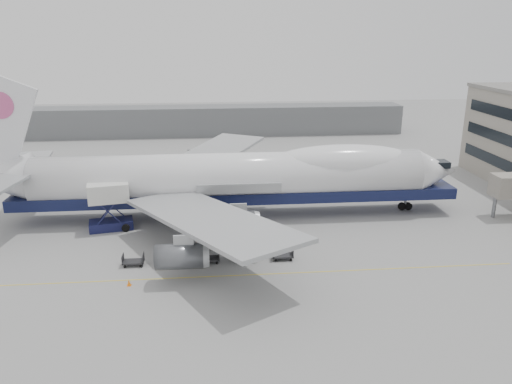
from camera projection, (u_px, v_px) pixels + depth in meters
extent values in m
plane|color=gray|center=(236.00, 251.00, 58.05)|extent=(260.00, 260.00, 0.00)
cube|color=gold|center=(239.00, 275.00, 52.36)|extent=(60.00, 0.15, 0.01)
cylinder|color=slate|center=(494.00, 207.00, 68.37)|extent=(0.50, 0.50, 3.00)
cube|color=slate|center=(179.00, 121.00, 122.44)|extent=(110.00, 8.00, 7.00)
cylinder|color=white|center=(230.00, 176.00, 67.68)|extent=(52.00, 6.40, 6.40)
cube|color=#0F153A|center=(238.00, 194.00, 68.55)|extent=(60.00, 5.76, 1.50)
cone|color=white|center=(436.00, 171.00, 70.25)|extent=(6.00, 6.40, 6.40)
ellipsoid|color=white|center=(343.00, 161.00, 68.52)|extent=(20.67, 5.78, 4.56)
cylinder|color=#CB4F89|center=(0.00, 105.00, 62.09)|extent=(3.40, 0.30, 3.40)
cube|color=#9EA0A3|center=(208.00, 218.00, 54.06)|extent=(20.35, 26.74, 2.26)
cube|color=#9EA0A3|center=(208.00, 156.00, 81.13)|extent=(20.35, 26.74, 2.26)
cylinder|color=#595B60|center=(191.00, 162.00, 86.01)|extent=(4.80, 2.60, 2.60)
cylinder|color=#595B60|center=(228.00, 176.00, 78.02)|extent=(4.80, 2.60, 2.60)
cylinder|color=#595B60|center=(234.00, 222.00, 59.06)|extent=(4.80, 2.60, 2.60)
cylinder|color=#595B60|center=(179.00, 257.00, 50.00)|extent=(4.80, 2.60, 2.60)
cylinder|color=slate|center=(405.00, 202.00, 71.26)|extent=(0.36, 0.36, 2.50)
cylinder|color=black|center=(405.00, 206.00, 71.47)|extent=(1.10, 0.45, 1.10)
cylinder|color=slate|center=(209.00, 215.00, 65.93)|extent=(0.36, 0.36, 2.50)
cylinder|color=black|center=(209.00, 220.00, 66.15)|extent=(1.10, 0.45, 1.10)
cylinder|color=slate|center=(209.00, 201.00, 71.62)|extent=(0.36, 0.36, 2.50)
cylinder|color=black|center=(209.00, 205.00, 71.83)|extent=(1.10, 0.45, 1.10)
cube|color=#161943|center=(111.00, 225.00, 64.54)|extent=(5.86, 3.59, 1.20)
cube|color=silver|center=(108.00, 192.00, 63.19)|extent=(5.47, 3.72, 2.40)
cube|color=#161943|center=(108.00, 212.00, 62.73)|extent=(3.85, 0.84, 4.30)
cube|color=#161943|center=(112.00, 205.00, 65.00)|extent=(3.85, 0.84, 4.30)
cube|color=slate|center=(111.00, 188.00, 64.85)|extent=(2.82, 1.77, 0.15)
cylinder|color=black|center=(94.00, 229.00, 63.36)|extent=(0.98, 0.38, 0.98)
cylinder|color=black|center=(98.00, 223.00, 65.43)|extent=(0.98, 0.38, 0.98)
cylinder|color=black|center=(126.00, 228.00, 63.71)|extent=(0.98, 0.38, 0.98)
cylinder|color=black|center=(128.00, 222.00, 65.78)|extent=(0.98, 0.38, 0.98)
cone|color=orange|center=(129.00, 283.00, 50.18)|extent=(0.41, 0.41, 0.63)
cube|color=orange|center=(129.00, 285.00, 50.27)|extent=(0.43, 0.43, 0.03)
cube|color=#2D2D30|center=(133.00, 262.00, 54.48)|extent=(2.30, 1.35, 0.18)
cube|color=#2D2D30|center=(123.00, 259.00, 54.26)|extent=(0.08, 1.35, 0.90)
cube|color=#2D2D30|center=(143.00, 258.00, 54.46)|extent=(0.08, 1.35, 0.90)
cylinder|color=black|center=(125.00, 267.00, 53.98)|extent=(0.30, 0.12, 0.30)
cylinder|color=black|center=(126.00, 262.00, 55.02)|extent=(0.30, 0.12, 0.30)
cylinder|color=black|center=(141.00, 266.00, 54.13)|extent=(0.30, 0.12, 0.30)
cylinder|color=black|center=(142.00, 262.00, 55.17)|extent=(0.30, 0.12, 0.30)
cube|color=#2D2D30|center=(171.00, 260.00, 54.85)|extent=(2.30, 1.35, 0.18)
cube|color=#2D2D30|center=(161.00, 257.00, 54.63)|extent=(0.08, 1.35, 0.90)
cube|color=#2D2D30|center=(181.00, 256.00, 54.82)|extent=(0.08, 1.35, 0.90)
cylinder|color=black|center=(163.00, 265.00, 54.34)|extent=(0.30, 0.12, 0.30)
cylinder|color=black|center=(164.00, 261.00, 55.39)|extent=(0.30, 0.12, 0.30)
cylinder|color=black|center=(179.00, 264.00, 54.49)|extent=(0.30, 0.12, 0.30)
cylinder|color=black|center=(180.00, 260.00, 55.54)|extent=(0.30, 0.12, 0.30)
cube|color=#2D2D30|center=(209.00, 259.00, 55.21)|extent=(2.30, 1.35, 0.18)
cube|color=#2D2D30|center=(199.00, 256.00, 54.99)|extent=(0.08, 1.35, 0.90)
cube|color=#2D2D30|center=(219.00, 255.00, 55.19)|extent=(0.08, 1.35, 0.90)
cylinder|color=black|center=(201.00, 263.00, 54.71)|extent=(0.30, 0.12, 0.30)
cylinder|color=black|center=(201.00, 259.00, 55.75)|extent=(0.30, 0.12, 0.30)
cylinder|color=black|center=(217.00, 263.00, 54.86)|extent=(0.30, 0.12, 0.30)
cylinder|color=black|center=(217.00, 259.00, 55.90)|extent=(0.30, 0.12, 0.30)
cube|color=#2D2D30|center=(246.00, 257.00, 55.58)|extent=(2.30, 1.35, 0.18)
cube|color=#2D2D30|center=(236.00, 254.00, 55.36)|extent=(0.08, 1.35, 0.90)
cube|color=#2D2D30|center=(256.00, 253.00, 55.55)|extent=(0.08, 1.35, 0.90)
cylinder|color=black|center=(239.00, 262.00, 55.08)|extent=(0.30, 0.12, 0.30)
cylinder|color=black|center=(238.00, 258.00, 56.12)|extent=(0.30, 0.12, 0.30)
cylinder|color=black|center=(254.00, 261.00, 55.23)|extent=(0.30, 0.12, 0.30)
cylinder|color=black|center=(253.00, 257.00, 56.27)|extent=(0.30, 0.12, 0.30)
cube|color=#2D2D30|center=(283.00, 256.00, 55.95)|extent=(2.30, 1.35, 0.18)
cube|color=#2D2D30|center=(273.00, 253.00, 55.73)|extent=(0.08, 1.35, 0.90)
cube|color=#2D2D30|center=(292.00, 252.00, 55.92)|extent=(0.08, 1.35, 0.90)
cylinder|color=black|center=(276.00, 260.00, 55.44)|extent=(0.30, 0.12, 0.30)
cylinder|color=black|center=(275.00, 256.00, 56.48)|extent=(0.30, 0.12, 0.30)
cylinder|color=black|center=(291.00, 260.00, 55.59)|extent=(0.30, 0.12, 0.30)
cylinder|color=black|center=(289.00, 256.00, 56.63)|extent=(0.30, 0.12, 0.30)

